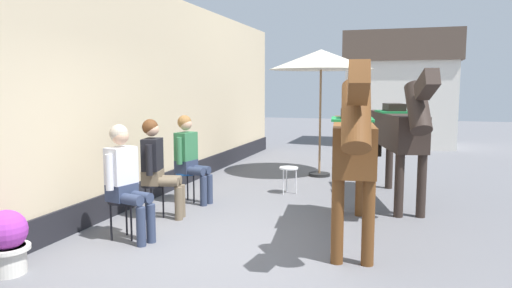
# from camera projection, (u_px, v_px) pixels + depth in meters

# --- Properties ---
(ground_plane) EXTENTS (40.00, 40.00, 0.00)m
(ground_plane) POSITION_uv_depth(u_px,v_px,m) (309.00, 193.00, 8.26)
(ground_plane) COLOR slate
(pub_facade_wall) EXTENTS (0.34, 14.00, 3.40)m
(pub_facade_wall) POSITION_uv_depth(u_px,v_px,m) (130.00, 106.00, 7.41)
(pub_facade_wall) COLOR #CCB793
(pub_facade_wall) RESTS_ON ground_plane
(distant_cottage) EXTENTS (3.40, 2.60, 3.50)m
(distant_cottage) POSITION_uv_depth(u_px,v_px,m) (401.00, 88.00, 15.04)
(distant_cottage) COLOR silver
(distant_cottage) RESTS_ON ground_plane
(seated_visitor_near) EXTENTS (0.61, 0.48, 1.39)m
(seated_visitor_near) POSITION_uv_depth(u_px,v_px,m) (125.00, 176.00, 5.65)
(seated_visitor_near) COLOR black
(seated_visitor_near) RESTS_ON ground_plane
(seated_visitor_middle) EXTENTS (0.61, 0.48, 1.39)m
(seated_visitor_middle) POSITION_uv_depth(u_px,v_px,m) (157.00, 163.00, 6.62)
(seated_visitor_middle) COLOR black
(seated_visitor_middle) RESTS_ON ground_plane
(seated_visitor_far) EXTENTS (0.61, 0.48, 1.39)m
(seated_visitor_far) POSITION_uv_depth(u_px,v_px,m) (189.00, 154.00, 7.52)
(seated_visitor_far) COLOR #194C99
(seated_visitor_far) RESTS_ON ground_plane
(saddled_horse_near) EXTENTS (0.72, 2.99, 2.06)m
(saddled_horse_near) POSITION_uv_depth(u_px,v_px,m) (352.00, 144.00, 5.64)
(saddled_horse_near) COLOR brown
(saddled_horse_near) RESTS_ON ground_plane
(saddled_horse_far) EXTENTS (1.04, 2.93, 2.06)m
(saddled_horse_far) POSITION_uv_depth(u_px,v_px,m) (397.00, 130.00, 7.45)
(saddled_horse_far) COLOR #2D231E
(saddled_horse_far) RESTS_ON ground_plane
(flower_planter_near) EXTENTS (0.43, 0.43, 0.64)m
(flower_planter_near) POSITION_uv_depth(u_px,v_px,m) (7.00, 241.00, 4.65)
(flower_planter_near) COLOR beige
(flower_planter_near) RESTS_ON ground_plane
(cafe_parasol) EXTENTS (2.10, 2.10, 2.58)m
(cafe_parasol) POSITION_uv_depth(u_px,v_px,m) (321.00, 60.00, 9.60)
(cafe_parasol) COLOR black
(cafe_parasol) RESTS_ON ground_plane
(spare_stool_white) EXTENTS (0.32, 0.32, 0.46)m
(spare_stool_white) POSITION_uv_depth(u_px,v_px,m) (289.00, 171.00, 8.20)
(spare_stool_white) COLOR white
(spare_stool_white) RESTS_ON ground_plane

